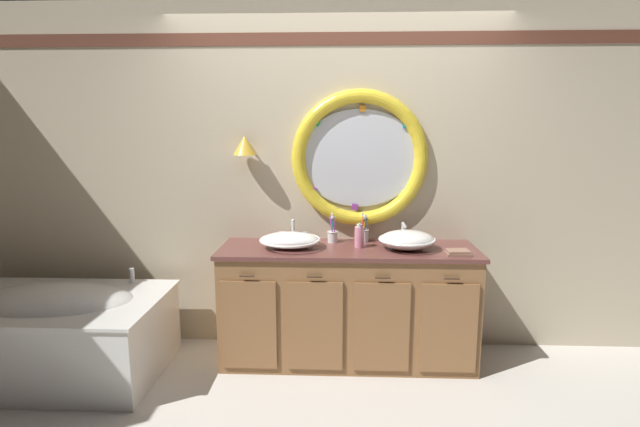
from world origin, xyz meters
name	(u,v)px	position (x,y,z in m)	size (l,w,h in m)	color
ground_plane	(334,376)	(0.00, 0.00, 0.00)	(14.00, 14.00, 0.00)	silver
back_wall_assembly	(338,178)	(0.01, 0.58, 1.32)	(6.40, 0.26, 2.60)	beige
vanity_counter	(347,304)	(0.09, 0.27, 0.43)	(1.83, 0.59, 0.85)	olive
bathtub	(54,329)	(-1.93, -0.03, 0.33)	(1.48, 0.92, 0.65)	white
sink_basin_left	(290,240)	(-0.32, 0.25, 0.91)	(0.44, 0.44, 0.11)	white
sink_basin_right	(407,240)	(0.50, 0.25, 0.92)	(0.40, 0.40, 0.13)	white
faucet_set_left	(293,232)	(-0.32, 0.47, 0.91)	(0.22, 0.12, 0.17)	silver
faucet_set_right	(403,234)	(0.50, 0.47, 0.91)	(0.22, 0.14, 0.15)	silver
toothbrush_holder_left	(333,235)	(-0.02, 0.43, 0.90)	(0.08, 0.08, 0.22)	white
toothbrush_holder_right	(364,234)	(0.21, 0.45, 0.91)	(0.08, 0.08, 0.22)	silver
soap_dispenser	(359,236)	(0.17, 0.28, 0.93)	(0.07, 0.07, 0.18)	pink
folded_hand_towel	(458,253)	(0.83, 0.10, 0.86)	(0.16, 0.12, 0.03)	#936B56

